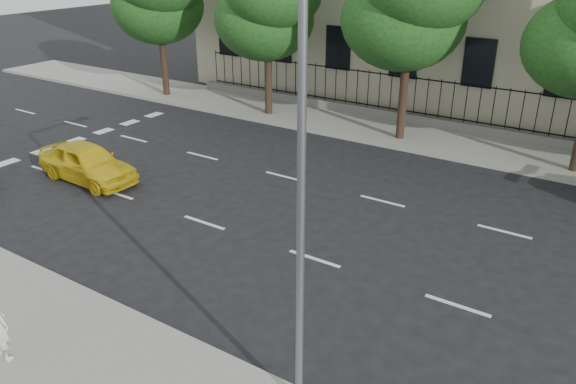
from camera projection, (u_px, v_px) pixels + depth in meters
name	position (u px, v px, depth m)	size (l,w,h in m)	color
ground	(262.00, 304.00, 13.58)	(120.00, 120.00, 0.00)	black
far_sidewalk	(450.00, 142.00, 24.25)	(60.00, 4.00, 0.15)	gray
lane_markings	(352.00, 227.00, 17.21)	(49.60, 4.62, 0.01)	silver
crosswalk	(59.00, 146.00, 24.07)	(0.50, 12.10, 0.01)	silver
iron_fence	(464.00, 120.00, 25.32)	(30.00, 0.50, 2.20)	slate
street_light	(319.00, 140.00, 8.88)	(0.25, 3.32, 8.05)	slate
yellow_taxi	(87.00, 162.00, 20.29)	(1.67, 4.14, 1.41)	yellow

